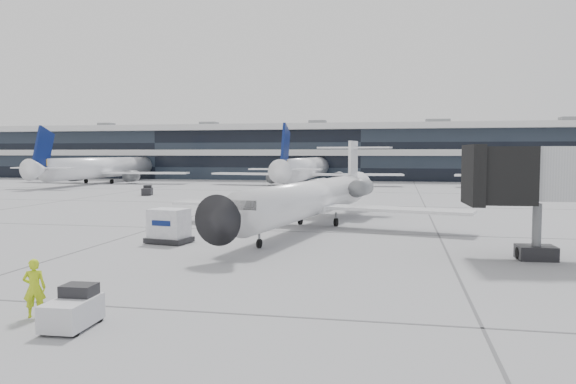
% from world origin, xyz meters
% --- Properties ---
extents(ground, '(220.00, 220.00, 0.00)m').
position_xyz_m(ground, '(0.00, 0.00, 0.00)').
color(ground, '#959598').
rests_on(ground, ground).
extents(terminal, '(170.00, 22.00, 10.00)m').
position_xyz_m(terminal, '(0.00, 82.00, 5.00)').
color(terminal, black).
rests_on(terminal, ground).
extents(bg_jet_left, '(32.00, 40.00, 9.60)m').
position_xyz_m(bg_jet_left, '(-45.00, 55.00, 0.00)').
color(bg_jet_left, white).
rests_on(bg_jet_left, ground).
extents(bg_jet_center, '(32.00, 40.00, 9.60)m').
position_xyz_m(bg_jet_center, '(-8.00, 55.00, 0.00)').
color(bg_jet_center, white).
rests_on(bg_jet_center, ground).
extents(bg_jet_right, '(32.00, 40.00, 9.60)m').
position_xyz_m(bg_jet_right, '(32.00, 55.00, 0.00)').
color(bg_jet_right, white).
rests_on(bg_jet_right, ground).
extents(regional_jet, '(22.63, 28.21, 6.53)m').
position_xyz_m(regional_jet, '(1.25, 2.54, 2.23)').
color(regional_jet, white).
rests_on(regional_jet, ground).
extents(ramp_worker, '(0.85, 0.73, 1.97)m').
position_xyz_m(ramp_worker, '(-4.39, -21.67, 0.98)').
color(ramp_worker, '#BDDE17').
rests_on(ramp_worker, ground).
extents(baggage_tug, '(1.26, 2.05, 1.28)m').
position_xyz_m(baggage_tug, '(-2.52, -22.41, 0.57)').
color(baggage_tug, silver).
rests_on(baggage_tug, ground).
extents(cargo_uld, '(2.77, 2.25, 2.03)m').
position_xyz_m(cargo_uld, '(-6.23, -6.35, 1.02)').
color(cargo_uld, black).
rests_on(cargo_uld, ground).
extents(traffic_cone, '(0.45, 0.45, 0.51)m').
position_xyz_m(traffic_cone, '(-6.79, 11.31, 0.24)').
color(traffic_cone, '#FF5B0D').
rests_on(traffic_cone, ground).
extents(far_tug, '(1.68, 2.25, 1.28)m').
position_xyz_m(far_tug, '(-24.46, 29.16, 0.57)').
color(far_tug, black).
rests_on(far_tug, ground).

